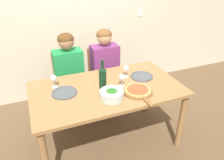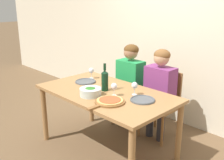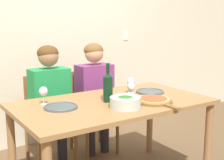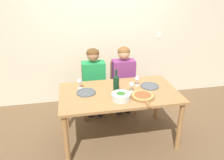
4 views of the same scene
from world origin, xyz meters
TOP-DOWN VIEW (x-y plane):
  - back_wall at (0.00, 1.37)m, footprint 10.00×0.06m
  - dining_table at (0.00, 0.00)m, footprint 1.64×0.93m
  - chair_left at (-0.27, 0.83)m, footprint 0.42×0.42m
  - chair_right at (0.24, 0.83)m, footprint 0.42×0.42m
  - person_woman at (-0.27, 0.72)m, footprint 0.47×0.51m
  - person_man at (0.24, 0.72)m, footprint 0.47×0.51m
  - wine_bottle at (-0.04, 0.02)m, footprint 0.08×0.08m
  - broccoli_bowl at (-0.03, -0.22)m, footprint 0.25×0.25m
  - dinner_plate_left at (-0.45, 0.06)m, footprint 0.27×0.27m
  - dinner_plate_right at (0.48, 0.08)m, footprint 0.27×0.27m
  - pizza_on_board at (0.27, -0.21)m, footprint 0.32×0.46m
  - wine_glass_left at (-0.53, 0.22)m, footprint 0.07×0.07m
  - wine_glass_right at (0.30, 0.15)m, footprint 0.07×0.07m
  - wine_glass_centre at (0.17, -0.04)m, footprint 0.07×0.07m

SIDE VIEW (x-z plane):
  - chair_left at x=-0.27m, z-range 0.04..0.93m
  - chair_right at x=0.24m, z-range 0.04..0.93m
  - dining_table at x=0.00m, z-range 0.30..1.08m
  - person_woman at x=-0.27m, z-range 0.12..1.34m
  - person_man at x=0.24m, z-range 0.12..1.34m
  - dinner_plate_left at x=-0.45m, z-range 0.78..0.80m
  - dinner_plate_right at x=0.48m, z-range 0.78..0.80m
  - pizza_on_board at x=0.27m, z-range 0.78..0.81m
  - broccoli_bowl at x=-0.03m, z-range 0.78..0.87m
  - wine_glass_left at x=-0.53m, z-range 0.81..0.96m
  - wine_glass_right at x=0.30m, z-range 0.81..0.96m
  - wine_glass_centre at x=0.17m, z-range 0.81..0.96m
  - wine_bottle at x=-0.04m, z-range 0.74..1.07m
  - back_wall at x=0.00m, z-range 0.00..2.70m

